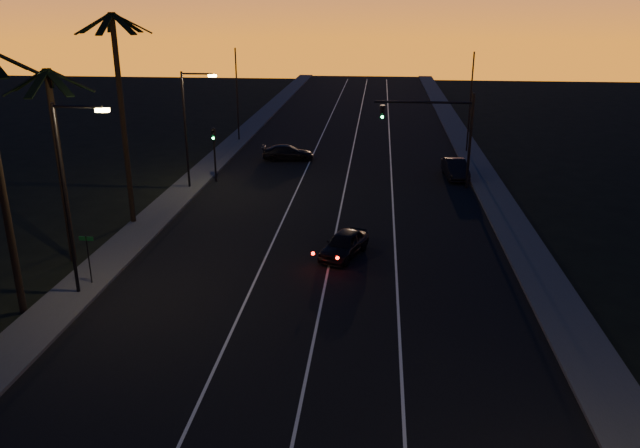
# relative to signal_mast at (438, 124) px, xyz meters

# --- Properties ---
(road) EXTENTS (20.00, 170.00, 0.01)m
(road) POSITION_rel_signal_mast_xyz_m (-7.14, -9.99, -4.78)
(road) COLOR black
(road) RESTS_ON ground
(sidewalk_left) EXTENTS (2.40, 170.00, 0.16)m
(sidewalk_left) POSITION_rel_signal_mast_xyz_m (-18.34, -9.99, -4.70)
(sidewalk_left) COLOR #3D3D3A
(sidewalk_left) RESTS_ON ground
(sidewalk_right) EXTENTS (2.40, 170.00, 0.16)m
(sidewalk_right) POSITION_rel_signal_mast_xyz_m (4.06, -9.99, -4.70)
(sidewalk_right) COLOR #3D3D3A
(sidewalk_right) RESTS_ON ground
(lane_stripe_left) EXTENTS (0.12, 160.00, 0.01)m
(lane_stripe_left) POSITION_rel_signal_mast_xyz_m (-10.14, -9.99, -4.76)
(lane_stripe_left) COLOR silver
(lane_stripe_left) RESTS_ON road
(lane_stripe_mid) EXTENTS (0.12, 160.00, 0.01)m
(lane_stripe_mid) POSITION_rel_signal_mast_xyz_m (-6.64, -9.99, -4.76)
(lane_stripe_mid) COLOR silver
(lane_stripe_mid) RESTS_ON road
(lane_stripe_right) EXTENTS (0.12, 160.00, 0.01)m
(lane_stripe_right) POSITION_rel_signal_mast_xyz_m (-3.14, -9.99, -4.76)
(lane_stripe_right) COLOR silver
(lane_stripe_right) RESTS_ON road
(palm_mid) EXTENTS (4.25, 4.16, 10.03)m
(palm_mid) POSITION_rel_signal_mast_xyz_m (-20.34, -15.99, 1.47)
(palm_mid) COLOR black
(palm_mid) RESTS_ON ground
(palm_far) EXTENTS (4.25, 4.16, 12.53)m
(palm_far) POSITION_rel_signal_mast_xyz_m (-19.34, -9.99, 2.83)
(palm_far) COLOR black
(palm_far) RESTS_ON ground
(streetlight_left_near) EXTENTS (2.55, 0.26, 9.00)m
(streetlight_left_near) POSITION_rel_signal_mast_xyz_m (-17.84, -19.99, 0.54)
(streetlight_left_near) COLOR black
(streetlight_left_near) RESTS_ON ground
(streetlight_left_far) EXTENTS (2.55, 0.26, 8.50)m
(streetlight_left_far) POSITION_rel_signal_mast_xyz_m (-17.82, -1.99, 0.28)
(streetlight_left_far) COLOR black
(streetlight_left_far) RESTS_ON ground
(street_sign) EXTENTS (0.70, 0.06, 2.60)m
(street_sign) POSITION_rel_signal_mast_xyz_m (-17.94, -18.99, -3.13)
(street_sign) COLOR black
(street_sign) RESTS_ON ground
(signal_mast) EXTENTS (7.10, 0.41, 7.00)m
(signal_mast) POSITION_rel_signal_mast_xyz_m (0.00, 0.00, 0.00)
(signal_mast) COLOR black
(signal_mast) RESTS_ON ground
(signal_post) EXTENTS (0.28, 0.37, 4.20)m
(signal_post) POSITION_rel_signal_mast_xyz_m (-16.64, -0.01, -1.89)
(signal_post) COLOR black
(signal_post) RESTS_ON ground
(far_pole_left) EXTENTS (0.14, 0.14, 9.00)m
(far_pole_left) POSITION_rel_signal_mast_xyz_m (-18.14, 15.01, -0.28)
(far_pole_left) COLOR black
(far_pole_left) RESTS_ON ground
(far_pole_right) EXTENTS (0.14, 0.14, 9.00)m
(far_pole_right) POSITION_rel_signal_mast_xyz_m (3.86, 12.01, -0.28)
(far_pole_right) COLOR black
(far_pole_right) RESTS_ON ground
(lead_car) EXTENTS (3.03, 4.75, 1.37)m
(lead_car) POSITION_rel_signal_mast_xyz_m (-5.93, -14.08, -4.08)
(lead_car) COLOR black
(lead_car) RESTS_ON road
(right_car) EXTENTS (1.90, 4.52, 1.45)m
(right_car) POSITION_rel_signal_mast_xyz_m (1.83, 2.88, -4.04)
(right_car) COLOR black
(right_car) RESTS_ON road
(cross_car) EXTENTS (4.68, 2.35, 1.30)m
(cross_car) POSITION_rel_signal_mast_xyz_m (-12.12, 7.51, -4.12)
(cross_car) COLOR black
(cross_car) RESTS_ON road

